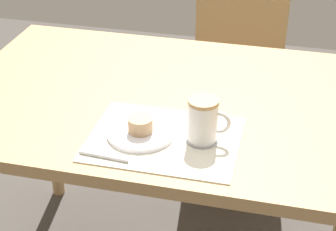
{
  "coord_description": "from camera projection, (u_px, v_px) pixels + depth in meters",
  "views": [
    {
      "loc": [
        0.33,
        -1.4,
        1.56
      ],
      "look_at": [
        0.03,
        -0.19,
        0.81
      ],
      "focal_mm": 60.0,
      "sensor_mm": 36.0,
      "label": 1
    }
  ],
  "objects": [
    {
      "name": "coffee_mug",
      "position": [
        204.0,
        120.0,
        1.41
      ],
      "size": [
        0.11,
        0.08,
        0.12
      ],
      "color": "white",
      "rests_on": "coffee_coaster"
    },
    {
      "name": "wooden_chair",
      "position": [
        238.0,
        72.0,
        2.38
      ],
      "size": [
        0.47,
        0.47,
        0.89
      ],
      "rotation": [
        0.0,
        0.0,
        3.26
      ],
      "color": "tan",
      "rests_on": "ground_plane"
    },
    {
      "name": "pastry_plate",
      "position": [
        141.0,
        133.0,
        1.46
      ],
      "size": [
        0.18,
        0.18,
        0.01
      ],
      "primitive_type": "cylinder",
      "color": "white",
      "rests_on": "placemat"
    },
    {
      "name": "placemat",
      "position": [
        164.0,
        139.0,
        1.45
      ],
      "size": [
        0.39,
        0.3,
        0.0
      ],
      "primitive_type": "cube",
      "color": "silver",
      "rests_on": "dining_table"
    },
    {
      "name": "pastry",
      "position": [
        140.0,
        125.0,
        1.45
      ],
      "size": [
        0.06,
        0.06,
        0.04
      ],
      "primitive_type": "cylinder",
      "color": "tan",
      "rests_on": "pastry_plate"
    },
    {
      "name": "coffee_coaster",
      "position": [
        202.0,
        139.0,
        1.44
      ],
      "size": [
        0.09,
        0.09,
        0.0
      ],
      "primitive_type": "cylinder",
      "color": "#99999E",
      "rests_on": "placemat"
    },
    {
      "name": "teaspoon",
      "position": [
        104.0,
        157.0,
        1.37
      ],
      "size": [
        0.13,
        0.02,
        0.01
      ],
      "primitive_type": "cylinder",
      "rotation": [
        0.0,
        1.57,
        -0.07
      ],
      "color": "silver",
      "rests_on": "placemat"
    },
    {
      "name": "dining_table",
      "position": [
        172.0,
        119.0,
        1.69
      ],
      "size": [
        1.3,
        0.84,
        0.76
      ],
      "color": "tan",
      "rests_on": "ground_plane"
    }
  ]
}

